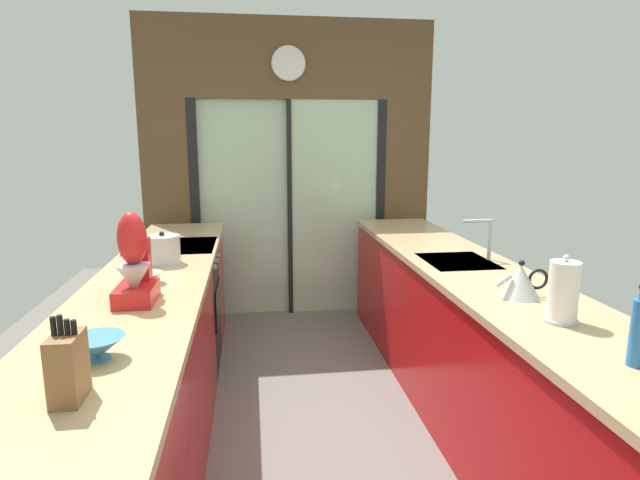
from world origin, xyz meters
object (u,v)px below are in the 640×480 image
at_px(knife_block, 68,367).
at_px(stand_mixer, 135,268).
at_px(oven_range, 176,309).
at_px(mixing_bowl_far, 149,278).
at_px(kettle, 521,281).
at_px(paper_towel_roll, 563,292).
at_px(stock_pot, 163,249).
at_px(mixing_bowl_near, 97,348).
at_px(soap_bottle, 639,331).

xyz_separation_m(knife_block, stand_mixer, (0.00, 0.91, 0.06)).
xyz_separation_m(oven_range, mixing_bowl_far, (0.02, -0.97, 0.50)).
bearing_deg(kettle, knife_block, -157.52).
relative_size(mixing_bowl_far, knife_block, 0.58).
bearing_deg(paper_towel_roll, kettle, 89.73).
relative_size(mixing_bowl_far, kettle, 0.57).
relative_size(knife_block, stock_pot, 1.22).
height_order(stand_mixer, paper_towel_roll, stand_mixer).
xyz_separation_m(stand_mixer, kettle, (1.78, -0.17, -0.08)).
bearing_deg(knife_block, stock_pot, 90.00).
bearing_deg(knife_block, mixing_bowl_far, 90.00).
distance_m(stand_mixer, kettle, 1.79).
height_order(oven_range, stand_mixer, stand_mixer).
height_order(oven_range, paper_towel_roll, paper_towel_roll).
bearing_deg(mixing_bowl_near, soap_bottle, -9.18).
relative_size(mixing_bowl_far, stock_pot, 0.71).
bearing_deg(oven_range, mixing_bowl_far, -88.91).
bearing_deg(kettle, paper_towel_roll, -90.27).
xyz_separation_m(knife_block, soap_bottle, (1.78, -0.01, 0.02)).
relative_size(soap_bottle, paper_towel_roll, 0.98).
bearing_deg(kettle, mixing_bowl_far, 165.10).
bearing_deg(paper_towel_roll, soap_bottle, -90.00).
bearing_deg(oven_range, soap_bottle, -50.62).
relative_size(oven_range, soap_bottle, 3.32).
bearing_deg(oven_range, mixing_bowl_near, -89.45).
distance_m(mixing_bowl_near, mixing_bowl_far, 0.94).
relative_size(mixing_bowl_near, paper_towel_roll, 0.67).
bearing_deg(paper_towel_roll, stand_mixer, 164.25).
distance_m(oven_range, kettle, 2.37).
relative_size(stock_pot, paper_towel_roll, 0.75).
height_order(mixing_bowl_far, kettle, kettle).
relative_size(mixing_bowl_near, stock_pot, 0.90).
height_order(knife_block, stock_pot, knife_block).
distance_m(mixing_bowl_far, knife_block, 1.21).
relative_size(mixing_bowl_far, soap_bottle, 0.54).
relative_size(stand_mixer, stock_pot, 1.99).
bearing_deg(mixing_bowl_near, kettle, 14.57).
bearing_deg(kettle, oven_range, 141.34).
height_order(knife_block, stand_mixer, stand_mixer).
height_order(knife_block, paper_towel_roll, paper_towel_roll).
bearing_deg(stock_pot, paper_towel_roll, -35.05).
height_order(stock_pot, soap_bottle, soap_bottle).
height_order(stock_pot, paper_towel_roll, paper_towel_roll).
distance_m(mixing_bowl_near, soap_bottle, 1.80).
distance_m(stand_mixer, soap_bottle, 2.00).
bearing_deg(mixing_bowl_near, knife_block, -90.01).
bearing_deg(mixing_bowl_far, soap_bottle, -34.53).
bearing_deg(mixing_bowl_near, stock_pot, 90.00).
height_order(stand_mixer, soap_bottle, stand_mixer).
height_order(oven_range, mixing_bowl_far, mixing_bowl_far).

